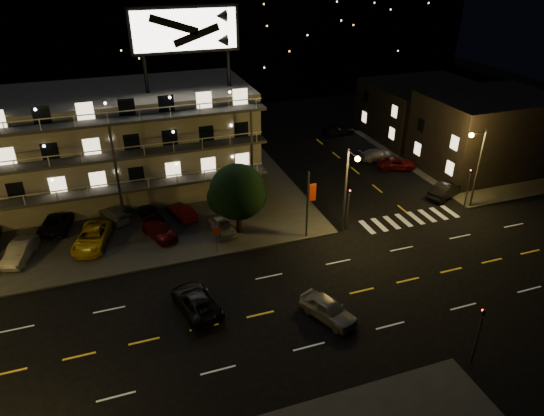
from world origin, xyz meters
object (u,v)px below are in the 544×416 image
object	(u,v)px
lot_car_7	(113,214)
road_car_east	(328,309)
lot_car_4	(222,225)
lot_car_2	(92,238)
road_car_west	(196,301)
side_car_0	(446,190)
tree	(237,194)

from	to	relation	value
lot_car_7	road_car_east	world-z (taller)	road_car_east
lot_car_4	lot_car_7	world-z (taller)	lot_car_4
lot_car_2	road_car_west	xyz separation A→B (m)	(6.74, -11.01, -0.18)
road_car_east	road_car_west	xyz separation A→B (m)	(-8.42, 3.87, -0.03)
lot_car_2	side_car_0	size ratio (longest dim) A/B	1.15
tree	road_car_west	world-z (taller)	tree
lot_car_4	side_car_0	size ratio (longest dim) A/B	0.85
lot_car_7	side_car_0	xyz separation A→B (m)	(32.48, -6.01, -0.01)
road_car_east	road_car_west	size ratio (longest dim) A/B	0.85
lot_car_2	side_car_0	bearing A→B (deg)	12.66
tree	lot_car_7	bearing A→B (deg)	150.19
lot_car_2	side_car_0	xyz separation A→B (m)	(34.43, -1.98, -0.13)
side_car_0	road_car_east	world-z (taller)	side_car_0
lot_car_2	road_car_east	distance (m)	21.25
road_car_east	lot_car_7	bearing A→B (deg)	101.93
tree	side_car_0	world-z (taller)	tree
lot_car_7	road_car_west	world-z (taller)	road_car_west
tree	road_car_west	distance (m)	11.17
side_car_0	tree	bearing A→B (deg)	65.86
lot_car_2	lot_car_4	bearing A→B (deg)	8.15
tree	lot_car_2	distance (m)	12.93
lot_car_4	road_car_west	bearing A→B (deg)	-122.01
lot_car_7	side_car_0	world-z (taller)	side_car_0
lot_car_2	lot_car_7	size ratio (longest dim) A/B	1.25
tree	lot_car_7	distance (m)	12.46
road_car_west	lot_car_7	bearing A→B (deg)	-84.00
side_car_0	road_car_east	distance (m)	23.19
lot_car_4	road_car_east	world-z (taller)	road_car_east
tree	lot_car_4	bearing A→B (deg)	162.04
side_car_0	road_car_west	world-z (taller)	side_car_0
lot_car_7	road_car_east	xyz separation A→B (m)	(13.21, -18.91, -0.03)
tree	side_car_0	xyz separation A→B (m)	(22.03, -0.02, -3.22)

